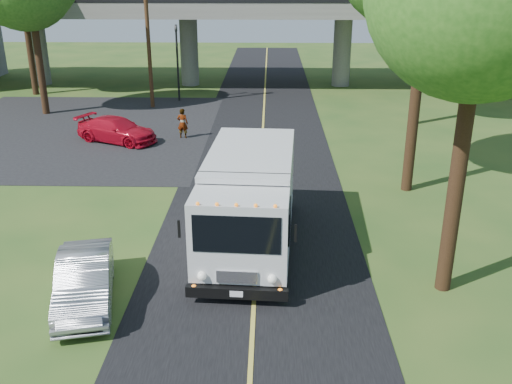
{
  "coord_description": "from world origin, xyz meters",
  "views": [
    {
      "loc": [
        0.4,
        -13.64,
        8.72
      ],
      "look_at": [
        -0.05,
        4.46,
        1.6
      ],
      "focal_mm": 40.0,
      "sensor_mm": 36.0,
      "label": 1
    }
  ],
  "objects_px": {
    "utility_pole": "(148,37)",
    "red_sedan": "(117,130)",
    "traffic_signal": "(177,55)",
    "silver_sedan": "(84,280)",
    "pedestrian": "(183,123)",
    "step_van": "(249,199)"
  },
  "relations": [
    {
      "from": "pedestrian",
      "to": "red_sedan",
      "type": "bearing_deg",
      "value": 21.35
    },
    {
      "from": "utility_pole",
      "to": "step_van",
      "type": "relative_size",
      "value": 1.17
    },
    {
      "from": "traffic_signal",
      "to": "red_sedan",
      "type": "xyz_separation_m",
      "value": [
        -1.8,
        -10.21,
        -2.54
      ]
    },
    {
      "from": "red_sedan",
      "to": "pedestrian",
      "type": "distance_m",
      "value": 3.53
    },
    {
      "from": "traffic_signal",
      "to": "step_van",
      "type": "bearing_deg",
      "value": -75.65
    },
    {
      "from": "silver_sedan",
      "to": "pedestrian",
      "type": "height_order",
      "value": "pedestrian"
    },
    {
      "from": "silver_sedan",
      "to": "pedestrian",
      "type": "xyz_separation_m",
      "value": [
        0.32,
        16.59,
        0.15
      ]
    },
    {
      "from": "red_sedan",
      "to": "silver_sedan",
      "type": "bearing_deg",
      "value": -144.86
    },
    {
      "from": "traffic_signal",
      "to": "pedestrian",
      "type": "relative_size",
      "value": 3.15
    },
    {
      "from": "step_van",
      "to": "silver_sedan",
      "type": "xyz_separation_m",
      "value": [
        -4.44,
        -3.53,
        -1.04
      ]
    },
    {
      "from": "step_van",
      "to": "pedestrian",
      "type": "height_order",
      "value": "step_van"
    },
    {
      "from": "step_van",
      "to": "silver_sedan",
      "type": "height_order",
      "value": "step_van"
    },
    {
      "from": "utility_pole",
      "to": "pedestrian",
      "type": "xyz_separation_m",
      "value": [
        3.13,
        -7.41,
        -3.77
      ]
    },
    {
      "from": "step_van",
      "to": "red_sedan",
      "type": "bearing_deg",
      "value": 124.95
    },
    {
      "from": "traffic_signal",
      "to": "pedestrian",
      "type": "height_order",
      "value": "traffic_signal"
    },
    {
      "from": "step_van",
      "to": "pedestrian",
      "type": "bearing_deg",
      "value": 110.83
    },
    {
      "from": "traffic_signal",
      "to": "step_van",
      "type": "distance_m",
      "value": 23.24
    },
    {
      "from": "red_sedan",
      "to": "pedestrian",
      "type": "height_order",
      "value": "pedestrian"
    },
    {
      "from": "utility_pole",
      "to": "red_sedan",
      "type": "bearing_deg",
      "value": -92.1
    },
    {
      "from": "traffic_signal",
      "to": "utility_pole",
      "type": "xyz_separation_m",
      "value": [
        -1.5,
        -2.0,
        1.4
      ]
    },
    {
      "from": "utility_pole",
      "to": "step_van",
      "type": "xyz_separation_m",
      "value": [
        7.25,
        -20.47,
        -2.87
      ]
    },
    {
      "from": "utility_pole",
      "to": "silver_sedan",
      "type": "height_order",
      "value": "utility_pole"
    }
  ]
}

